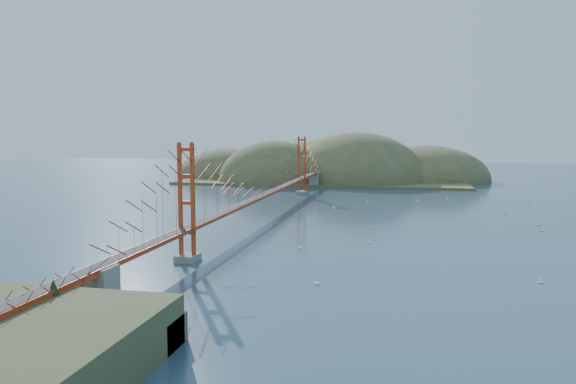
% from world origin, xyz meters
% --- Properties ---
extents(ground, '(320.00, 320.00, 0.00)m').
position_xyz_m(ground, '(0.00, 0.00, 0.00)').
color(ground, '#334C66').
rests_on(ground, ground).
extents(bridge, '(2.20, 94.40, 12.00)m').
position_xyz_m(bridge, '(0.00, 0.18, 7.01)').
color(bridge, gray).
rests_on(bridge, ground).
extents(approach_viaduct, '(1.40, 12.00, 3.38)m').
position_xyz_m(approach_viaduct, '(0.00, -51.91, 2.55)').
color(approach_viaduct, '#A93012').
rests_on(approach_viaduct, ground).
extents(promontory, '(9.00, 6.00, 0.24)m').
position_xyz_m(promontory, '(0.00, -48.50, 0.12)').
color(promontory, '#59544C').
rests_on(promontory, ground).
extents(fort, '(3.70, 2.30, 1.75)m').
position_xyz_m(fort, '(0.40, -47.80, 0.67)').
color(fort, maroon).
rests_on(fort, ground).
extents(far_headlands, '(84.00, 58.00, 25.00)m').
position_xyz_m(far_headlands, '(2.21, 68.52, 0.00)').
color(far_headlands, olive).
rests_on(far_headlands, ground).
extents(sailboat_2, '(0.64, 0.56, 0.73)m').
position_xyz_m(sailboat_2, '(37.86, -4.80, 0.16)').
color(sailboat_2, white).
rests_on(sailboat_2, ground).
extents(sailboat_12, '(0.59, 0.59, 0.64)m').
position_xyz_m(sailboat_12, '(22.83, 23.90, 0.15)').
color(sailboat_12, white).
rests_on(sailboat_12, ground).
extents(sailboat_4, '(0.69, 0.69, 0.74)m').
position_xyz_m(sailboat_4, '(38.60, 0.15, 0.16)').
color(sailboat_4, white).
rests_on(sailboat_4, ground).
extents(sailboat_10, '(0.58, 0.58, 0.63)m').
position_xyz_m(sailboat_10, '(9.60, -21.59, 0.14)').
color(sailboat_10, white).
rests_on(sailboat_10, ground).
extents(sailboat_1, '(0.57, 0.58, 0.65)m').
position_xyz_m(sailboat_1, '(27.39, -4.24, 0.15)').
color(sailboat_1, white).
rests_on(sailboat_1, ground).
extents(sailboat_14, '(0.59, 0.59, 0.61)m').
position_xyz_m(sailboat_14, '(16.32, -7.55, 0.14)').
color(sailboat_14, white).
rests_on(sailboat_14, ground).
extents(sailboat_7, '(0.54, 0.53, 0.61)m').
position_xyz_m(sailboat_7, '(28.43, 28.42, 0.14)').
color(sailboat_7, white).
rests_on(sailboat_7, ground).
extents(sailboat_3, '(0.66, 0.66, 0.74)m').
position_xyz_m(sailboat_3, '(9.08, 11.20, 0.16)').
color(sailboat_3, white).
rests_on(sailboat_3, ground).
extents(sailboat_15, '(0.51, 0.51, 0.56)m').
position_xyz_m(sailboat_15, '(34.58, 30.28, 0.13)').
color(sailboat_15, white).
rests_on(sailboat_15, ground).
extents(sailboat_13, '(0.50, 0.47, 0.56)m').
position_xyz_m(sailboat_13, '(32.09, -31.23, 0.13)').
color(sailboat_13, white).
rests_on(sailboat_13, ground).
extents(sailboat_6, '(0.60, 0.60, 0.64)m').
position_xyz_m(sailboat_6, '(13.71, -35.46, 0.15)').
color(sailboat_6, white).
rests_on(sailboat_6, ground).
extents(sailboat_8, '(0.66, 0.66, 0.69)m').
position_xyz_m(sailboat_8, '(35.86, 10.46, 0.15)').
color(sailboat_8, white).
rests_on(sailboat_8, ground).
extents(sailboat_16, '(0.56, 0.53, 0.63)m').
position_xyz_m(sailboat_16, '(13.87, 21.01, 0.14)').
color(sailboat_16, white).
rests_on(sailboat_16, ground).
extents(sailboat_17, '(0.48, 0.39, 0.56)m').
position_xyz_m(sailboat_17, '(47.41, 16.87, 0.13)').
color(sailboat_17, white).
rests_on(sailboat_17, ground).
extents(sailboat_0, '(0.43, 0.49, 0.56)m').
position_xyz_m(sailboat_0, '(16.84, -17.18, 0.13)').
color(sailboat_0, white).
rests_on(sailboat_0, ground).
extents(sailboat_9, '(0.64, 0.64, 0.67)m').
position_xyz_m(sailboat_9, '(42.36, 25.71, 0.15)').
color(sailboat_9, white).
rests_on(sailboat_9, ground).
extents(sailboat_5, '(0.49, 0.52, 0.59)m').
position_xyz_m(sailboat_5, '(37.11, -4.00, 0.14)').
color(sailboat_5, white).
rests_on(sailboat_5, ground).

